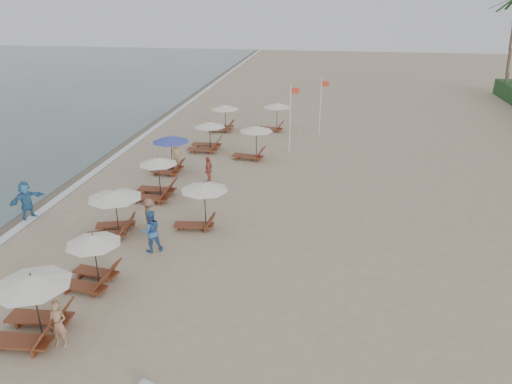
% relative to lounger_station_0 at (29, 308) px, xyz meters
% --- Properties ---
extents(ground, '(160.00, 160.00, 0.00)m').
position_rel_lounger_station_0_xyz_m(ground, '(5.97, 4.38, -1.12)').
color(ground, tan).
rests_on(ground, ground).
extents(wet_sand_band, '(3.20, 140.00, 0.01)m').
position_rel_lounger_station_0_xyz_m(wet_sand_band, '(-6.53, 14.38, -1.11)').
color(wet_sand_band, '#6B5E4C').
rests_on(wet_sand_band, ground).
extents(foam_line, '(0.50, 140.00, 0.02)m').
position_rel_lounger_station_0_xyz_m(foam_line, '(-5.23, 14.38, -1.11)').
color(foam_line, white).
rests_on(foam_line, ground).
extents(lounger_station_0, '(2.82, 2.42, 2.32)m').
position_rel_lounger_station_0_xyz_m(lounger_station_0, '(0.00, 0.00, 0.00)').
color(lounger_station_0, brown).
rests_on(lounger_station_0, ground).
extents(lounger_station_1, '(2.38, 2.04, 2.13)m').
position_rel_lounger_station_0_xyz_m(lounger_station_1, '(0.51, 3.11, -0.04)').
color(lounger_station_1, brown).
rests_on(lounger_station_1, ground).
extents(lounger_station_2, '(2.59, 2.44, 2.16)m').
position_rel_lounger_station_0_xyz_m(lounger_station_2, '(-0.45, 7.20, 0.11)').
color(lounger_station_2, brown).
rests_on(lounger_station_2, ground).
extents(lounger_station_3, '(2.55, 2.03, 2.31)m').
position_rel_lounger_station_0_xyz_m(lounger_station_3, '(-0.06, 11.52, -0.10)').
color(lounger_station_3, brown).
rests_on(lounger_station_3, ground).
extents(lounger_station_4, '(2.45, 2.27, 2.34)m').
position_rel_lounger_station_0_xyz_m(lounger_station_4, '(-0.56, 15.46, 0.17)').
color(lounger_station_4, brown).
rests_on(lounger_station_4, ground).
extents(lounger_station_5, '(2.61, 2.18, 2.07)m').
position_rel_lounger_station_0_xyz_m(lounger_station_5, '(0.54, 20.21, -0.13)').
color(lounger_station_5, brown).
rests_on(lounger_station_5, ground).
extents(lounger_station_6, '(2.47, 2.26, 2.10)m').
position_rel_lounger_station_0_xyz_m(lounger_station_6, '(0.55, 25.54, 0.03)').
color(lounger_station_6, brown).
rests_on(lounger_station_6, ground).
extents(inland_station_0, '(2.61, 2.24, 2.22)m').
position_rel_lounger_station_0_xyz_m(inland_station_0, '(3.29, 8.43, 0.31)').
color(inland_station_0, brown).
rests_on(inland_station_0, ground).
extents(inland_station_1, '(2.78, 2.24, 2.22)m').
position_rel_lounger_station_0_xyz_m(inland_station_1, '(4.00, 18.86, 0.22)').
color(inland_station_1, brown).
rests_on(inland_station_1, ground).
extents(inland_station_2, '(2.69, 2.24, 2.22)m').
position_rel_lounger_station_0_xyz_m(inland_station_2, '(4.56, 26.17, 0.26)').
color(inland_station_2, brown).
rests_on(inland_station_2, ground).
extents(beachgoer_near, '(0.59, 0.39, 1.60)m').
position_rel_lounger_station_0_xyz_m(beachgoer_near, '(1.07, -0.24, -0.32)').
color(beachgoer_near, '#A47959').
rests_on(beachgoer_near, ground).
extents(beachgoer_mid_a, '(1.15, 1.09, 1.87)m').
position_rel_lounger_station_0_xyz_m(beachgoer_mid_a, '(1.77, 5.97, -0.18)').
color(beachgoer_mid_a, '#3764A5').
rests_on(beachgoer_mid_a, ground).
extents(beachgoer_mid_b, '(1.03, 1.17, 1.57)m').
position_rel_lounger_station_0_xyz_m(beachgoer_mid_b, '(1.00, 7.85, -0.33)').
color(beachgoer_mid_b, '#8B5C46').
rests_on(beachgoer_mid_b, ground).
extents(beachgoer_far_a, '(0.49, 0.99, 1.62)m').
position_rel_lounger_station_0_xyz_m(beachgoer_far_a, '(2.21, 14.19, -0.31)').
color(beachgoer_far_a, '#B55248').
rests_on(beachgoer_far_a, ground).
extents(beachgoer_far_b, '(0.87, 0.81, 1.50)m').
position_rel_lounger_station_0_xyz_m(beachgoer_far_b, '(-0.61, 16.96, -0.37)').
color(beachgoer_far_b, tan).
rests_on(beachgoer_far_b, ground).
extents(waterline_walker, '(1.33, 1.83, 1.91)m').
position_rel_lounger_station_0_xyz_m(waterline_walker, '(-5.35, 8.16, -0.16)').
color(waterline_walker, teal).
rests_on(waterline_walker, ground).
extents(flag_pole_near, '(0.59, 0.08, 4.71)m').
position_rel_lounger_station_0_xyz_m(flag_pole_near, '(6.34, 20.48, 1.49)').
color(flag_pole_near, silver).
rests_on(flag_pole_near, ground).
extents(flag_pole_far, '(0.59, 0.08, 4.36)m').
position_rel_lounger_station_0_xyz_m(flag_pole_far, '(8.20, 25.51, 1.30)').
color(flag_pole_far, silver).
rests_on(flag_pole_far, ground).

